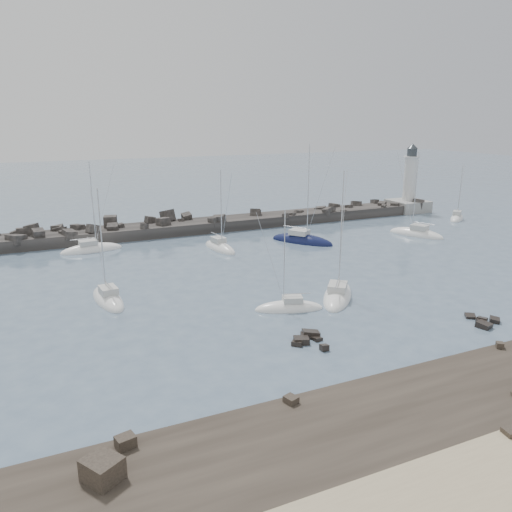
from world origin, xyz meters
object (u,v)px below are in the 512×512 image
Objects in this scene: sailboat_7 at (302,241)px; sailboat_10 at (457,219)px; sailboat_8 at (416,234)px; sailboat_3 at (92,250)px; sailboat_6 at (337,296)px; sailboat_4 at (289,308)px; lighthouse at (408,196)px; sailboat_5 at (220,248)px; sailboat_2 at (108,300)px.

sailboat_7 is 36.30m from sailboat_10.
sailboat_3 is at bearing 166.85° from sailboat_8.
sailboat_8 is (19.72, -3.80, -0.00)m from sailboat_7.
sailboat_4 is at bearing -171.60° from sailboat_6.
sailboat_4 is (-48.67, -38.93, -2.96)m from lighthouse.
sailboat_6 is at bearing -145.24° from sailboat_8.
sailboat_8 reaches higher than sailboat_4.
sailboat_3 is 1.09× the size of sailboat_5.
sailboat_8 reaches higher than sailboat_3.
sailboat_4 is 25.81m from sailboat_5.
sailboat_8 is 17.96m from sailboat_10.
sailboat_5 is 25.20m from sailboat_6.
sailboat_3 reaches higher than sailboat_2.
sailboat_3 reaches higher than sailboat_10.
sailboat_3 reaches higher than sailboat_5.
sailboat_7 is 1.43× the size of sailboat_10.
sailboat_10 is at bearing 2.66° from sailboat_5.
sailboat_6 is (22.21, -31.63, 0.00)m from sailboat_3.
sailboat_6 is at bearing -148.92° from sailboat_10.
sailboat_3 is at bearing 115.74° from sailboat_4.
sailboat_10 reaches higher than sailboat_4.
sailboat_8 is at bearing 11.57° from sailboat_2.
sailboat_10 is at bearing 5.53° from sailboat_7.
sailboat_2 is 52.67m from sailboat_8.
lighthouse reaches higher than sailboat_2.
sailboat_3 is 38.65m from sailboat_6.
lighthouse is 0.89× the size of sailboat_7.
sailboat_3 is 0.86× the size of sailboat_7.
sailboat_2 is 1.14× the size of sailboat_10.
sailboat_10 is at bearing 14.72° from sailboat_2.
sailboat_6 is (23.10, -9.21, -0.01)m from sailboat_2.
sailboat_6 is 52.44m from sailboat_10.
sailboat_2 is at bearing -165.28° from sailboat_10.
sailboat_2 is at bearing -156.22° from lighthouse.
sailboat_8 is (28.50, 19.78, 0.01)m from sailboat_6.
sailboat_2 reaches higher than sailboat_4.
sailboat_6 is 0.90× the size of sailboat_7.
sailboat_8 is at bearing -126.92° from lighthouse.
sailboat_3 is (0.88, 22.41, -0.01)m from sailboat_2.
sailboat_3 is at bearing -174.37° from lighthouse.
sailboat_5 is at bearing 85.74° from sailboat_4.
sailboat_8 reaches higher than sailboat_10.
lighthouse is at bearing 5.63° from sailboat_3.
sailboat_3 is 32.02m from sailboat_7.
sailboat_4 is 0.87× the size of sailboat_5.
lighthouse is at bearing 42.00° from sailboat_6.
sailboat_5 is (17.63, -6.85, 0.02)m from sailboat_3.
sailboat_7 is 1.11× the size of sailboat_8.
sailboat_5 is at bearing -164.24° from lighthouse.
sailboat_8 is 1.29× the size of sailboat_10.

